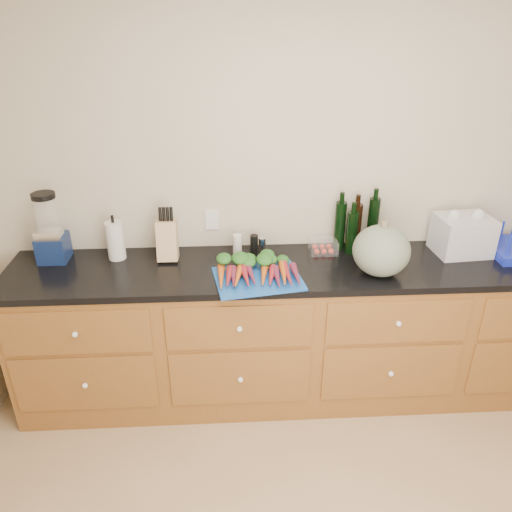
{
  "coord_description": "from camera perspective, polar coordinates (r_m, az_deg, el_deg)",
  "views": [
    {
      "loc": [
        -0.49,
        -1.31,
        2.33
      ],
      "look_at": [
        -0.35,
        1.2,
        1.06
      ],
      "focal_mm": 35.0,
      "sensor_mm": 36.0,
      "label": 1
    }
  ],
  "objects": [
    {
      "name": "wall_back",
      "position": [
        3.15,
        5.89,
        7.55
      ],
      "size": [
        4.1,
        0.05,
        2.6
      ],
      "primitive_type": "cube",
      "color": "beige",
      "rests_on": "ground"
    },
    {
      "name": "grocery_bag",
      "position": [
        3.34,
        22.52,
        2.23
      ],
      "size": [
        0.34,
        0.28,
        0.24
      ],
      "primitive_type": null,
      "rotation": [
        0.0,
        0.0,
        0.08
      ],
      "color": "silver",
      "rests_on": "countertop"
    },
    {
      "name": "countertop",
      "position": [
        3.01,
        6.47,
        -1.36
      ],
      "size": [
        3.64,
        0.62,
        0.04
      ],
      "primitive_type": "cube",
      "color": "black",
      "rests_on": "cabinets"
    },
    {
      "name": "squash",
      "position": [
        2.91,
        14.13,
        0.6
      ],
      "size": [
        0.32,
        0.32,
        0.29
      ],
      "primitive_type": "ellipsoid",
      "color": "#576555",
      "rests_on": "countertop"
    },
    {
      "name": "tomato_box",
      "position": [
        3.14,
        7.68,
        1.1
      ],
      "size": [
        0.17,
        0.14,
        0.08
      ],
      "primitive_type": "cube",
      "color": "white",
      "rests_on": "countertop"
    },
    {
      "name": "cabinets",
      "position": [
        3.25,
        6.06,
        -8.72
      ],
      "size": [
        3.6,
        0.64,
        0.9
      ],
      "color": "brown",
      "rests_on": "ground"
    },
    {
      "name": "blender_appliance",
      "position": [
        3.2,
        -22.48,
        2.58
      ],
      "size": [
        0.17,
        0.17,
        0.43
      ],
      "color": "#10204D",
      "rests_on": "countertop"
    },
    {
      "name": "paper_towel",
      "position": [
        3.13,
        -15.78,
        1.72
      ],
      "size": [
        0.11,
        0.11,
        0.24
      ],
      "primitive_type": "cylinder",
      "color": "silver",
      "rests_on": "countertop"
    },
    {
      "name": "cutting_board",
      "position": [
        2.82,
        0.22,
        -2.61
      ],
      "size": [
        0.53,
        0.43,
        0.01
      ],
      "primitive_type": "cube",
      "rotation": [
        0.0,
        0.0,
        0.16
      ],
      "color": "#1853AE",
      "rests_on": "countertop"
    },
    {
      "name": "bottles",
      "position": [
        3.18,
        11.29,
        3.3
      ],
      "size": [
        0.28,
        0.14,
        0.33
      ],
      "color": "black",
      "rests_on": "countertop"
    },
    {
      "name": "canister_chrome",
      "position": [
        3.1,
        0.7,
        1.22
      ],
      "size": [
        0.04,
        0.04,
        0.1
      ],
      "primitive_type": "cylinder",
      "color": "silver",
      "rests_on": "countertop"
    },
    {
      "name": "knife_block",
      "position": [
        3.05,
        -10.09,
        1.78
      ],
      "size": [
        0.12,
        0.12,
        0.24
      ],
      "primitive_type": "cube",
      "color": "tan",
      "rests_on": "countertop"
    },
    {
      "name": "grinder_pepper",
      "position": [
        3.09,
        -0.22,
        1.35
      ],
      "size": [
        0.05,
        0.05,
        0.12
      ],
      "primitive_type": "cylinder",
      "color": "black",
      "rests_on": "countertop"
    },
    {
      "name": "grinder_salt",
      "position": [
        3.09,
        -2.14,
        1.34
      ],
      "size": [
        0.05,
        0.05,
        0.13
      ],
      "primitive_type": "cylinder",
      "color": "silver",
      "rests_on": "countertop"
    },
    {
      "name": "carrots",
      "position": [
        2.84,
        0.17,
        -1.59
      ],
      "size": [
        0.46,
        0.34,
        0.07
      ],
      "color": "#CB5A17",
      "rests_on": "cutting_board"
    }
  ]
}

